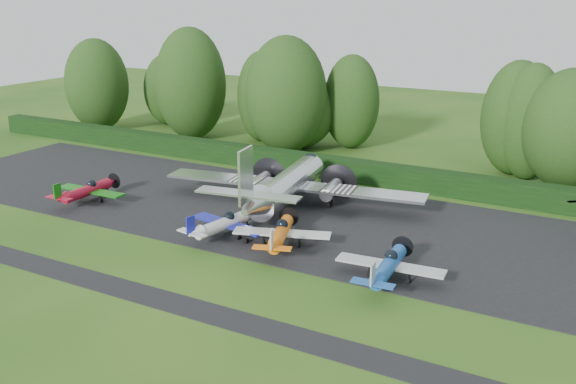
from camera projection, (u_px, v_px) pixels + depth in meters
The scene contains 19 objects.
ground at pixel (217, 261), 41.34m from camera, with size 160.00×160.00×0.00m, color #1D4814.
apron at pixel (291, 215), 49.69m from camera, with size 70.00×18.00×0.01m, color black.
taxiway_verge at pixel (156, 298), 36.32m from camera, with size 70.00×2.00×0.00m, color black.
hedgerow at pixel (348, 180), 58.89m from camera, with size 90.00×1.60×2.00m, color black.
transport_plane at pixel (286, 185), 50.73m from camera, with size 21.73×16.66×6.96m.
light_plane_red at pixel (87, 190), 52.54m from camera, with size 6.33×6.66×2.43m.
light_plane_white at pixel (224, 224), 45.02m from camera, with size 6.37×6.70×2.45m.
light_plane_orange at pixel (281, 233), 43.14m from camera, with size 6.64×6.98×2.55m.
light_plane_blue at pixel (388, 266), 38.05m from camera, with size 6.61×6.95×2.54m.
tree_0 at pixel (168, 90), 82.17m from camera, with size 6.04×6.04×9.04m.
tree_1 at pixel (516, 118), 59.36m from camera, with size 6.44×6.44×10.73m.
tree_3 at pixel (191, 84), 73.53m from camera, with size 8.15×8.15×12.85m.
tree_4 at pixel (261, 97), 72.83m from camera, with size 5.38×5.38×10.27m.
tree_5 at pixel (571, 129), 55.11m from camera, with size 8.23×8.23×10.53m.
tree_6 at pixel (351, 102), 69.56m from camera, with size 6.09×6.09×10.22m.
tree_7 at pixel (97, 85), 78.66m from camera, with size 7.65×7.65×11.22m.
tree_9 at pixel (286, 95), 67.23m from camera, with size 8.59×8.59×12.36m.
tree_11 at pixel (298, 111), 70.03m from camera, with size 8.21×8.21×8.23m.
tree_12 at pixel (531, 122), 57.75m from camera, with size 5.52×5.52×10.66m.
Camera 1 is at (22.40, -31.15, 16.66)m, focal length 40.00 mm.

